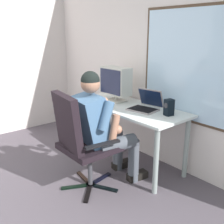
{
  "coord_description": "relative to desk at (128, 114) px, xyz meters",
  "views": [
    {
      "loc": [
        2.04,
        -0.11,
        1.6
      ],
      "look_at": [
        -0.1,
        1.68,
        0.76
      ],
      "focal_mm": 42.72,
      "sensor_mm": 36.0,
      "label": 1
    }
  ],
  "objects": [
    {
      "name": "desk",
      "position": [
        0.0,
        0.0,
        0.0
      ],
      "size": [
        1.51,
        0.64,
        0.74
      ],
      "color": "#8D9996",
      "rests_on": "ground"
    },
    {
      "name": "crt_monitor",
      "position": [
        -0.28,
        0.04,
        0.36
      ],
      "size": [
        0.42,
        0.2,
        0.44
      ],
      "color": "beige",
      "rests_on": "desk"
    },
    {
      "name": "wall_rear",
      "position": [
        0.23,
        0.38,
        0.62
      ],
      "size": [
        4.58,
        0.08,
        2.53
      ],
      "color": "silver",
      "rests_on": "ground"
    },
    {
      "name": "wine_glass",
      "position": [
        -0.53,
        -0.15,
        0.2
      ],
      "size": [
        0.08,
        0.08,
        0.14
      ],
      "color": "silver",
      "rests_on": "desk"
    },
    {
      "name": "desk_speaker",
      "position": [
        0.55,
        0.08,
        0.19
      ],
      "size": [
        0.09,
        0.1,
        0.18
      ],
      "color": "black",
      "rests_on": "desk"
    },
    {
      "name": "office_chair",
      "position": [
        0.14,
        -0.8,
        -0.05
      ],
      "size": [
        0.65,
        0.64,
        1.04
      ],
      "color": "black",
      "rests_on": "ground"
    },
    {
      "name": "person_seated",
      "position": [
        0.17,
        -0.53,
        0.02
      ],
      "size": [
        0.56,
        0.81,
        1.24
      ],
      "color": "#4B5059",
      "rests_on": "ground"
    },
    {
      "name": "laptop",
      "position": [
        0.23,
        0.07,
        0.16
      ],
      "size": [
        0.36,
        0.38,
        0.23
      ],
      "color": "gray",
      "rests_on": "desk"
    }
  ]
}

